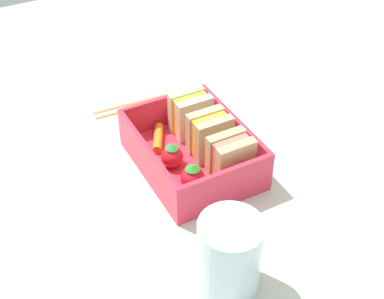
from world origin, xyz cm
name	(u,v)px	position (x,y,z in cm)	size (l,w,h in cm)	color
ground_plane	(192,171)	(0.00, 0.00, -1.00)	(120.00, 120.00, 2.00)	beige
bento_tray	(192,162)	(0.00, 0.00, 0.60)	(17.39, 13.16, 1.20)	#D72D45
bento_rim	(192,145)	(0.00, 0.00, 3.48)	(17.39, 13.16, 4.55)	#D72D45
sandwich_left	(191,114)	(-5.20, 2.56, 4.16)	(3.70, 5.11, 5.92)	beige
sandwich_center_left	(209,135)	(0.00, 2.56, 4.16)	(3.70, 5.11, 5.92)	tan
sandwich_center	(230,158)	(5.20, 2.56, 4.16)	(3.70, 5.11, 5.92)	tan
carrot_stick_far_left	(158,138)	(-5.24, -2.39, 1.82)	(1.24, 1.24, 5.28)	orange
strawberry_far_left	(171,155)	(-0.30, -2.85, 2.75)	(2.86, 2.86, 3.46)	red
strawberry_left	(193,177)	(4.81, -2.49, 2.82)	(3.00, 3.00, 3.60)	red
chopstick_pair	(151,100)	(-15.97, 1.35, 0.35)	(3.06, 18.18, 0.70)	tan
drinking_glass	(229,256)	(18.36, -5.61, 4.57)	(6.58, 6.58, 9.15)	silver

